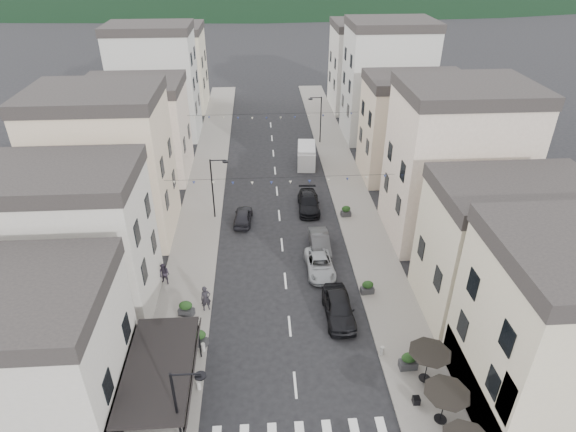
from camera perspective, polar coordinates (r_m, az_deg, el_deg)
name	(u,v)px	position (r m, az deg, el deg)	size (l,w,h in m)	color
sidewalk_left	(206,188)	(51.50, -9.75, 3.25)	(4.00, 76.00, 0.12)	slate
sidewalk_right	(346,184)	(51.99, 6.93, 3.75)	(4.00, 76.00, 0.12)	slate
boutique_building	(1,364)	(30.19, -30.86, -14.80)	(12.00, 8.00, 8.00)	#B8B3A9
bistro_building	(573,337)	(30.14, 30.69, -12.23)	(10.00, 8.00, 10.00)	beige
boutique_awning	(163,368)	(28.04, -14.55, -17.01)	(3.77, 7.50, 3.28)	black
buildings_row_left	(140,116)	(55.61, -17.12, 11.23)	(10.20, 54.16, 14.00)	#B8B3A9
buildings_row_right	(406,112)	(55.37, 13.83, 11.83)	(10.20, 54.16, 14.50)	beige
cafe_terrace	(446,396)	(28.25, 18.22, -19.63)	(2.50, 8.10, 2.53)	black
streetlamp_left_near	(182,406)	(25.44, -12.47, -21.16)	(1.70, 0.56, 6.00)	black
streetlamp_left_far	(215,183)	(44.37, -8.64, 3.93)	(1.70, 0.56, 6.00)	black
streetlamp_right_far	(319,115)	(61.27, 3.65, 11.86)	(1.70, 0.56, 6.00)	black
bollards	(296,387)	(29.90, 0.95, -19.60)	(11.66, 10.26, 0.60)	gray
bunting_near	(281,181)	(39.76, -0.85, 4.15)	(19.00, 0.28, 0.62)	black
bunting_far	(274,117)	(54.53, -1.72, 11.67)	(19.00, 0.28, 0.62)	black
parked_car_a	(339,308)	(34.27, 6.04, -10.76)	(1.95, 4.85, 1.65)	black
parked_car_b	(320,243)	(40.76, 3.79, -3.22)	(1.53, 4.39, 1.45)	#38383B
parked_car_c	(320,265)	(38.40, 3.78, -5.76)	(2.13, 4.61, 1.28)	#9B9FA4
parked_car_d	(309,202)	(46.75, 2.45, 1.61)	(2.01, 4.95, 1.44)	black
parked_car_e	(243,216)	(44.72, -5.36, -0.04)	(1.57, 3.90, 1.33)	black
delivery_van	(306,155)	(55.99, 2.20, 7.27)	(2.46, 5.20, 2.41)	#BCBCBE
pedestrian_a	(206,299)	(34.87, -9.72, -9.62)	(0.72, 0.47, 1.98)	black
pedestrian_b	(164,274)	(37.88, -14.46, -6.69)	(0.88, 0.69, 1.81)	#26202B
planter_la	(199,338)	(32.67, -10.51, -14.02)	(1.22, 0.98, 1.20)	#29292B
planter_lb	(186,308)	(34.97, -11.99, -10.66)	(1.20, 0.90, 1.19)	#28282A
planter_ra	(409,361)	(31.69, 14.11, -16.31)	(1.11, 0.64, 1.21)	#2D2E30
planter_rb	(367,287)	(36.56, 9.40, -8.33)	(1.02, 0.64, 1.08)	#303033
planter_rc	(346,211)	(45.77, 6.88, 0.59)	(0.98, 0.59, 1.05)	#2D2D2F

